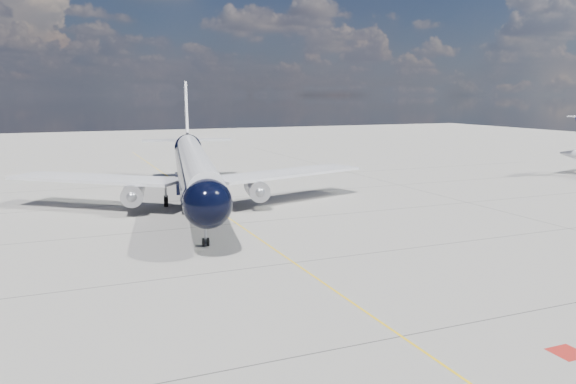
# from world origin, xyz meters

# --- Properties ---
(ground) EXTENTS (320.00, 320.00, 0.00)m
(ground) POSITION_xyz_m (0.00, 30.00, 0.00)
(ground) COLOR #9A978F
(ground) RESTS_ON ground
(taxiway_centerline) EXTENTS (0.16, 160.00, 0.01)m
(taxiway_centerline) POSITION_xyz_m (0.00, 25.00, 0.00)
(taxiway_centerline) COLOR yellow
(taxiway_centerline) RESTS_ON ground
(red_marking) EXTENTS (1.60, 1.60, 0.01)m
(red_marking) POSITION_xyz_m (6.80, -10.00, 0.00)
(red_marking) COLOR maroon
(red_marking) RESTS_ON ground
(main_airliner) EXTENTS (42.74, 52.63, 15.29)m
(main_airliner) POSITION_xyz_m (-1.60, 36.54, 4.75)
(main_airliner) COLOR black
(main_airliner) RESTS_ON ground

